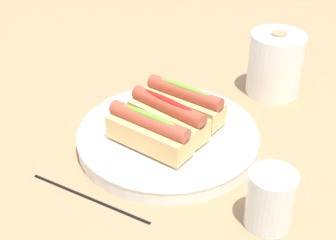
# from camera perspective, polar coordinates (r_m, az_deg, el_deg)

# --- Properties ---
(ground_plane) EXTENTS (2.40, 2.40, 0.00)m
(ground_plane) POSITION_cam_1_polar(r_m,az_deg,el_deg) (0.86, -0.93, -2.68)
(ground_plane) COLOR #9E7A56
(serving_bowl) EXTENTS (0.32, 0.32, 0.03)m
(serving_bowl) POSITION_cam_1_polar(r_m,az_deg,el_deg) (0.84, 0.00, -1.97)
(serving_bowl) COLOR white
(serving_bowl) RESTS_ON ground_plane
(hotdog_front) EXTENTS (0.16, 0.08, 0.06)m
(hotdog_front) POSITION_cam_1_polar(r_m,az_deg,el_deg) (0.78, -2.31, -1.34)
(hotdog_front) COLOR #DBB270
(hotdog_front) RESTS_ON serving_bowl
(hotdog_back) EXTENTS (0.15, 0.06, 0.06)m
(hotdog_back) POSITION_cam_1_polar(r_m,az_deg,el_deg) (0.82, 0.00, 0.46)
(hotdog_back) COLOR #DBB270
(hotdog_back) RESTS_ON serving_bowl
(hotdog_side) EXTENTS (0.16, 0.08, 0.06)m
(hotdog_side) POSITION_cam_1_polar(r_m,az_deg,el_deg) (0.86, 2.11, 2.10)
(hotdog_side) COLOR #DBB270
(hotdog_side) RESTS_ON serving_bowl
(water_glass) EXTENTS (0.07, 0.07, 0.09)m
(water_glass) POSITION_cam_1_polar(r_m,az_deg,el_deg) (0.69, 12.16, -9.69)
(water_glass) COLOR white
(water_glass) RESTS_ON ground_plane
(paper_towel_roll) EXTENTS (0.11, 0.11, 0.13)m
(paper_towel_roll) POSITION_cam_1_polar(r_m,az_deg,el_deg) (1.00, 12.78, 6.60)
(paper_towel_roll) COLOR white
(paper_towel_roll) RESTS_ON ground_plane
(chopstick_near) EXTENTS (0.21, 0.07, 0.01)m
(chopstick_near) POSITION_cam_1_polar(r_m,az_deg,el_deg) (0.75, -9.47, -9.18)
(chopstick_near) COLOR black
(chopstick_near) RESTS_ON ground_plane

